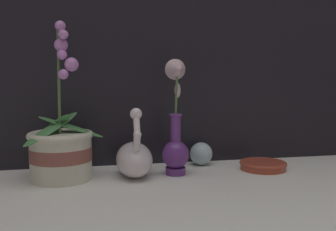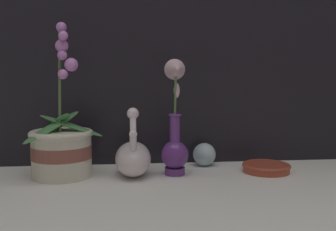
{
  "view_description": "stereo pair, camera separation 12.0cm",
  "coord_description": "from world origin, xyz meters",
  "px_view_note": "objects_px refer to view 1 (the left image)",
  "views": [
    {
      "loc": [
        -0.23,
        -1.04,
        0.3
      ],
      "look_at": [
        0.01,
        0.13,
        0.18
      ],
      "focal_mm": 42.0,
      "sensor_mm": 36.0,
      "label": 1
    },
    {
      "loc": [
        -0.11,
        -1.06,
        0.3
      ],
      "look_at": [
        0.01,
        0.13,
        0.18
      ],
      "focal_mm": 42.0,
      "sensor_mm": 36.0,
      "label": 2
    }
  ],
  "objects_px": {
    "swan_figurine": "(134,158)",
    "glass_sphere": "(201,154)",
    "orchid_potted_plant": "(61,149)",
    "amber_dish": "(263,165)",
    "blue_vase": "(176,131)"
  },
  "relations": [
    {
      "from": "orchid_potted_plant",
      "to": "blue_vase",
      "type": "relative_size",
      "value": 1.3
    },
    {
      "from": "blue_vase",
      "to": "glass_sphere",
      "type": "distance_m",
      "value": 0.19
    },
    {
      "from": "orchid_potted_plant",
      "to": "blue_vase",
      "type": "height_order",
      "value": "orchid_potted_plant"
    },
    {
      "from": "swan_figurine",
      "to": "glass_sphere",
      "type": "bearing_deg",
      "value": 23.41
    },
    {
      "from": "swan_figurine",
      "to": "blue_vase",
      "type": "xyz_separation_m",
      "value": [
        0.13,
        -0.01,
        0.08
      ]
    },
    {
      "from": "blue_vase",
      "to": "glass_sphere",
      "type": "relative_size",
      "value": 4.56
    },
    {
      "from": "orchid_potted_plant",
      "to": "amber_dish",
      "type": "relative_size",
      "value": 3.05
    },
    {
      "from": "blue_vase",
      "to": "swan_figurine",
      "type": "bearing_deg",
      "value": 175.83
    },
    {
      "from": "orchid_potted_plant",
      "to": "swan_figurine",
      "type": "bearing_deg",
      "value": -2.24
    },
    {
      "from": "swan_figurine",
      "to": "blue_vase",
      "type": "relative_size",
      "value": 0.6
    },
    {
      "from": "blue_vase",
      "to": "amber_dish",
      "type": "distance_m",
      "value": 0.31
    },
    {
      "from": "blue_vase",
      "to": "glass_sphere",
      "type": "bearing_deg",
      "value": 45.2
    },
    {
      "from": "blue_vase",
      "to": "amber_dish",
      "type": "xyz_separation_m",
      "value": [
        0.29,
        0.01,
        -0.12
      ]
    },
    {
      "from": "orchid_potted_plant",
      "to": "amber_dish",
      "type": "distance_m",
      "value": 0.63
    },
    {
      "from": "glass_sphere",
      "to": "amber_dish",
      "type": "distance_m",
      "value": 0.21
    }
  ]
}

